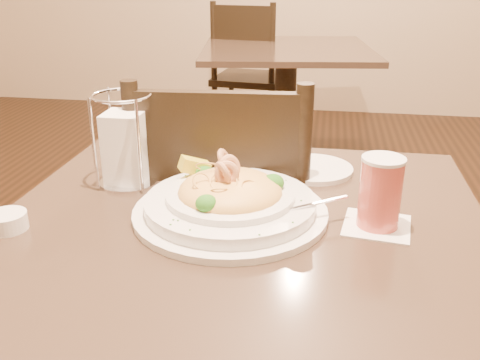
% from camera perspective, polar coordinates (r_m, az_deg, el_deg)
% --- Properties ---
extents(main_table, '(0.90, 0.90, 0.72)m').
position_cam_1_polar(main_table, '(1.09, -0.18, -15.43)').
color(main_table, black).
rests_on(main_table, ground).
extents(background_table, '(1.01, 1.01, 0.72)m').
position_cam_1_polar(background_table, '(3.04, 4.87, 9.74)').
color(background_table, black).
rests_on(background_table, ground).
extents(dining_chair_near, '(0.45, 0.45, 0.93)m').
position_cam_1_polar(dining_chair_near, '(1.37, -1.58, -6.38)').
color(dining_chair_near, black).
rests_on(dining_chair_near, ground).
extents(dining_chair_far, '(0.47, 0.47, 0.93)m').
position_cam_1_polar(dining_chair_far, '(3.42, 0.86, 11.38)').
color(dining_chair_far, black).
rests_on(dining_chair_far, ground).
extents(pasta_bowl, '(0.39, 0.36, 0.12)m').
position_cam_1_polar(pasta_bowl, '(0.99, -1.08, -2.11)').
color(pasta_bowl, white).
rests_on(pasta_bowl, main_table).
extents(drink_glass, '(0.13, 0.13, 0.13)m').
position_cam_1_polar(drink_glass, '(0.96, 14.73, -1.37)').
color(drink_glass, white).
rests_on(drink_glass, main_table).
extents(bread_basket, '(0.24, 0.22, 0.06)m').
position_cam_1_polar(bread_basket, '(1.26, -0.18, 2.96)').
color(bread_basket, black).
rests_on(bread_basket, main_table).
extents(napkin_caddy, '(0.12, 0.12, 0.20)m').
position_cam_1_polar(napkin_caddy, '(1.14, -12.10, 3.57)').
color(napkin_caddy, silver).
rests_on(napkin_caddy, main_table).
extents(side_plate, '(0.21, 0.21, 0.01)m').
position_cam_1_polar(side_plate, '(1.21, 7.82, 1.17)').
color(side_plate, white).
rests_on(side_plate, main_table).
extents(butter_ramekin, '(0.07, 0.07, 0.03)m').
position_cam_1_polar(butter_ramekin, '(1.03, -23.58, -4.07)').
color(butter_ramekin, white).
rests_on(butter_ramekin, main_table).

